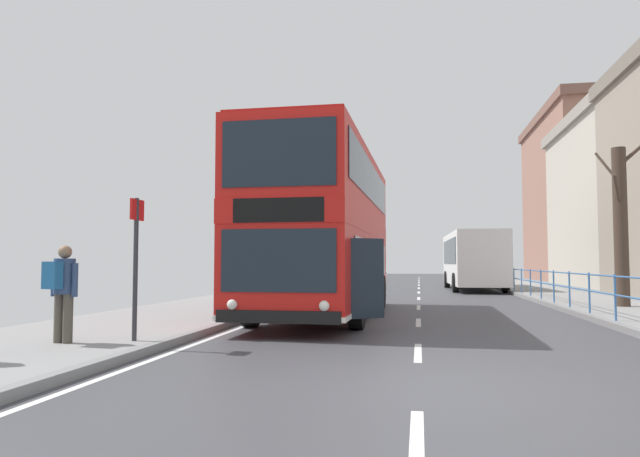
{
  "coord_description": "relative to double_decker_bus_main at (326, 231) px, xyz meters",
  "views": [
    {
      "loc": [
        0.03,
        -7.07,
        1.47
      ],
      "look_at": [
        -2.52,
        7.83,
        2.36
      ],
      "focal_mm": 32.48,
      "sensor_mm": 36.0,
      "label": 1
    }
  ],
  "objects": [
    {
      "name": "bus_stop_sign_near",
      "position": [
        -2.26,
        -6.42,
        -0.69
      ],
      "size": [
        0.08,
        0.44,
        2.43
      ],
      "color": "#2D2D33",
      "rests_on": "ground"
    },
    {
      "name": "bare_tree_far_00",
      "position": [
        8.64,
        3.27,
        0.35
      ],
      "size": [
        2.31,
        2.03,
        5.85
      ],
      "color": "#423328",
      "rests_on": "ground"
    },
    {
      "name": "pedestrian_railing_far_kerb",
      "position": [
        6.94,
        2.67,
        -1.49
      ],
      "size": [
        0.05,
        20.52,
        1.06
      ],
      "color": "#386BA8",
      "rests_on": "ground"
    },
    {
      "name": "double_decker_bus_main",
      "position": [
        0.0,
        0.0,
        0.0
      ],
      "size": [
        3.25,
        10.32,
        4.49
      ],
      "color": "red",
      "rests_on": "ground"
    },
    {
      "name": "background_building_00",
      "position": [
        17.64,
        33.04,
        4.41
      ],
      "size": [
        11.34,
        16.73,
        13.45
      ],
      "color": "#936656",
      "rests_on": "ground"
    },
    {
      "name": "ground",
      "position": [
        1.78,
        -8.59,
        -2.31
      ],
      "size": [
        15.8,
        140.0,
        0.2
      ],
      "color": "#404045"
    },
    {
      "name": "pedestrian_with_backpack",
      "position": [
        -3.3,
        -6.91,
        -1.27
      ],
      "size": [
        0.55,
        0.57,
        1.61
      ],
      "color": "#4C473D",
      "rests_on": "ground"
    },
    {
      "name": "background_bus_far_lane",
      "position": [
        5.38,
        16.4,
        -0.69
      ],
      "size": [
        2.83,
        9.42,
        3.03
      ],
      "color": "white",
      "rests_on": "ground"
    }
  ]
}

